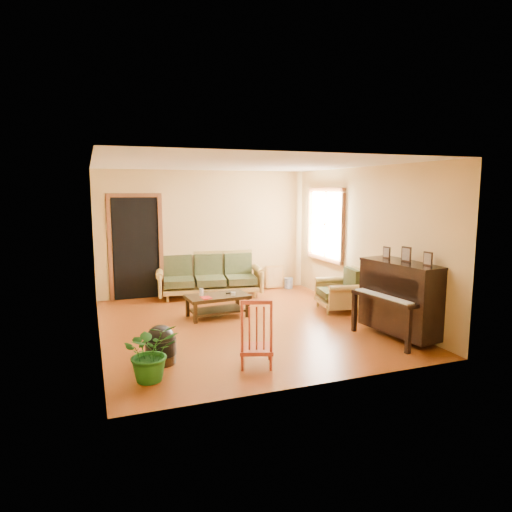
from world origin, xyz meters
name	(u,v)px	position (x,y,z in m)	size (l,w,h in m)	color
floor	(244,324)	(0.00, 0.00, 0.00)	(5.00, 5.00, 0.00)	#632A0D
doorway	(136,249)	(-1.45, 2.48, 1.02)	(1.08, 0.16, 2.05)	black
window	(326,224)	(2.21, 1.30, 1.50)	(0.12, 1.36, 1.46)	white
sofa	(210,275)	(-0.02, 2.11, 0.45)	(2.12, 0.89, 0.91)	olive
coffee_table	(217,306)	(-0.28, 0.60, 0.19)	(1.06, 0.58, 0.39)	black
armchair	(338,288)	(1.92, 0.26, 0.41)	(0.78, 0.82, 0.82)	olive
piano	(402,300)	(2.01, -1.43, 0.58)	(0.77, 1.30, 1.15)	black
footstool	(161,349)	(-1.54, -1.23, 0.19)	(0.39, 0.39, 0.37)	black
red_chair	(256,332)	(-0.42, -1.72, 0.44)	(0.41, 0.45, 0.88)	maroon
leaning_frame	(275,277)	(1.54, 2.37, 0.27)	(0.40, 0.09, 0.54)	#B3823B
ceramic_crock	(288,283)	(1.83, 2.26, 0.12)	(0.19, 0.19, 0.24)	#304D91
potted_plant	(151,352)	(-1.72, -1.73, 0.35)	(0.63, 0.54, 0.70)	#185418
book	(202,298)	(-0.60, 0.42, 0.40)	(0.16, 0.21, 0.02)	#A61816
candle	(201,292)	(-0.55, 0.66, 0.45)	(0.07, 0.07, 0.13)	silver
glass_jar	(233,294)	(-0.02, 0.50, 0.41)	(0.08, 0.08, 0.05)	silver
remote	(230,293)	(-0.03, 0.66, 0.39)	(0.16, 0.04, 0.02)	black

